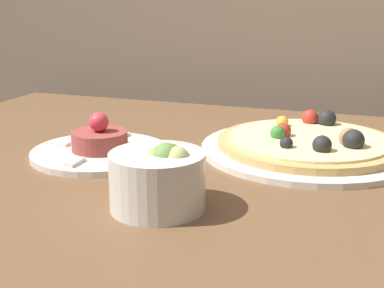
# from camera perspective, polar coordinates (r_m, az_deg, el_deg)

# --- Properties ---
(dining_table) EXTENTS (1.25, 0.90, 0.73)m
(dining_table) POSITION_cam_1_polar(r_m,az_deg,el_deg) (0.89, 1.05, -7.86)
(dining_table) COLOR brown
(dining_table) RESTS_ON ground_plane
(pizza_plate) EXTENTS (0.37, 0.37, 0.06)m
(pizza_plate) POSITION_cam_1_polar(r_m,az_deg,el_deg) (0.94, 12.37, -0.05)
(pizza_plate) COLOR silver
(pizza_plate) RESTS_ON dining_table
(tartare_plate) EXTENTS (0.23, 0.23, 0.07)m
(tartare_plate) POSITION_cam_1_polar(r_m,az_deg,el_deg) (0.91, -9.78, -0.36)
(tartare_plate) COLOR silver
(tartare_plate) RESTS_ON dining_table
(small_bowl) EXTENTS (0.12, 0.12, 0.09)m
(small_bowl) POSITION_cam_1_polar(r_m,az_deg,el_deg) (0.68, -3.63, -3.66)
(small_bowl) COLOR silver
(small_bowl) RESTS_ON dining_table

